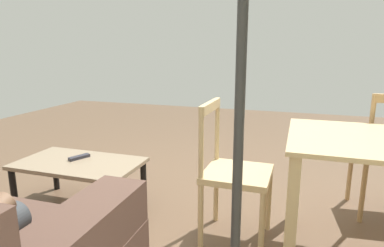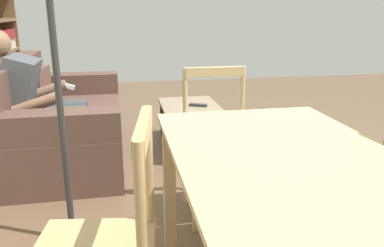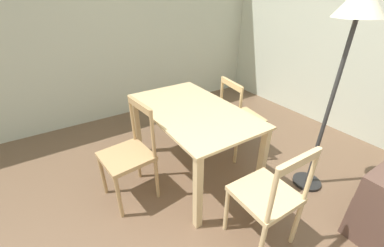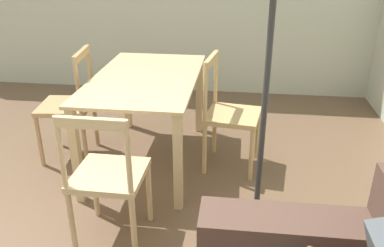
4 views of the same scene
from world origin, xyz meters
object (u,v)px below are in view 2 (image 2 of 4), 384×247
at_px(dining_table, 290,188).
at_px(dining_chair_facing_couch, 219,144).
at_px(person_lounging, 37,100).
at_px(couch, 56,122).
at_px(tv_remote, 198,105).
at_px(coffee_table, 192,113).

xyz_separation_m(dining_table, dining_chair_facing_couch, (1.03, -0.00, -0.19)).
relative_size(person_lounging, dining_table, 0.81).
relative_size(couch, person_lounging, 1.66).
height_order(couch, person_lounging, person_lounging).
bearing_deg(dining_table, person_lounging, 31.90).
height_order(person_lounging, tv_remote, person_lounging).
distance_m(couch, tv_remote, 1.30).
distance_m(tv_remote, dining_chair_facing_couch, 1.29).
xyz_separation_m(person_lounging, dining_chair_facing_couch, (-0.98, -1.25, -0.11)).
relative_size(person_lounging, coffee_table, 1.17).
xyz_separation_m(person_lounging, dining_table, (-2.01, -1.25, 0.07)).
bearing_deg(coffee_table, person_lounging, 101.01).
bearing_deg(dining_table, dining_chair_facing_couch, -0.02).
bearing_deg(coffee_table, couch, 89.20).
bearing_deg(couch, dining_chair_facing_couch, -136.86).
relative_size(tv_remote, dining_table, 0.12).
bearing_deg(tv_remote, couch, -64.60).
relative_size(coffee_table, dining_table, 0.69).
bearing_deg(dining_chair_facing_couch, tv_remote, -5.49).
bearing_deg(tv_remote, coffee_table, -33.02).
bearing_deg(dining_chair_facing_couch, person_lounging, 51.93).
bearing_deg(dining_table, tv_remote, -3.06).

